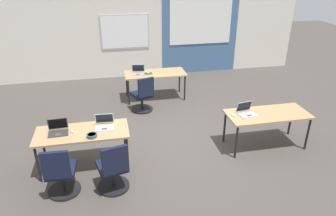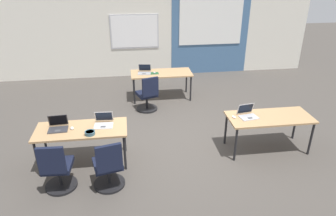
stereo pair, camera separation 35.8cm
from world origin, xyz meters
TOP-DOWN VIEW (x-y plane):
  - ground_plane at (0.00, 0.00)m, footprint 24.00×24.00m
  - back_wall_assembly at (0.05, 4.20)m, footprint 10.00×0.27m
  - desk_near_left at (-1.75, -0.60)m, footprint 1.60×0.70m
  - desk_near_right at (1.75, -0.60)m, footprint 1.60×0.70m
  - desk_far_center at (0.00, 2.20)m, footprint 1.60×0.70m
  - laptop_far_left at (-0.44, 2.22)m, footprint 0.37×0.36m
  - mousepad_far_left at (-0.19, 2.17)m, footprint 0.22×0.19m
  - mouse_far_left at (-0.19, 2.17)m, footprint 0.07×0.11m
  - chair_far_left at (-0.43, 1.45)m, footprint 0.56×0.61m
  - laptop_near_right_inner at (1.32, -0.54)m, footprint 0.38×0.34m
  - mouse_near_right_inner at (1.05, -0.56)m, footprint 0.08×0.11m
  - laptop_near_left_inner at (-1.36, -0.51)m, footprint 0.35×0.33m
  - chair_near_left_inner at (-1.27, -1.37)m, footprint 0.53×0.58m
  - laptop_near_left_end at (-2.14, -0.55)m, footprint 0.35×0.30m
  - mouse_near_left_end at (-1.90, -0.59)m, footprint 0.08×0.11m
  - chair_near_left_end at (-2.08, -1.31)m, footprint 0.52×0.55m
  - snack_bowl at (-1.57, -0.83)m, footprint 0.18×0.18m

SIDE VIEW (x-z plane):
  - ground_plane at x=0.00m, z-range 0.00..0.00m
  - chair_far_left at x=-0.43m, z-range -0.08..0.84m
  - chair_near_left_inner at x=-1.27m, z-range -0.08..0.84m
  - chair_near_left_end at x=-2.08m, z-range -0.08..0.84m
  - desk_near_left at x=-1.75m, z-range 0.30..1.02m
  - desk_near_right at x=1.75m, z-range 0.30..1.02m
  - desk_far_center at x=0.00m, z-range 0.30..1.02m
  - mousepad_far_left at x=-0.19m, z-range 0.72..0.72m
  - mouse_near_right_inner at x=1.05m, z-range 0.72..0.75m
  - mouse_near_left_end at x=-1.90m, z-range 0.72..0.75m
  - mouse_far_left at x=-0.19m, z-range 0.72..0.76m
  - snack_bowl at x=-1.57m, z-range 0.72..0.79m
  - laptop_far_left at x=-0.44m, z-range 0.66..0.88m
  - laptop_near_left_inner at x=-1.36m, z-range 0.66..0.88m
  - laptop_near_right_inner at x=1.32m, z-range 0.65..0.89m
  - laptop_near_left_end at x=-2.14m, z-range 0.65..0.89m
  - back_wall_assembly at x=0.05m, z-range 0.01..2.81m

